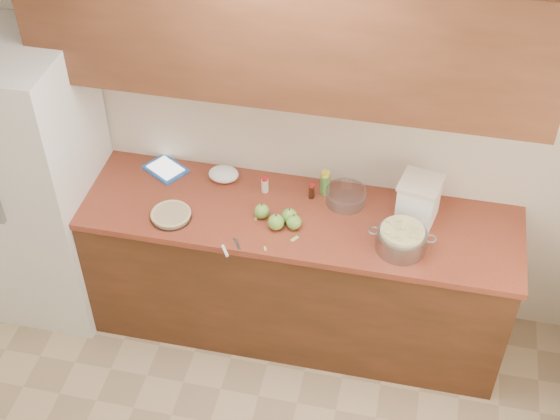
% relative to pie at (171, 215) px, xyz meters
% --- Properties ---
extents(room_shell, '(3.60, 3.60, 3.60)m').
position_rel_pie_xyz_m(room_shell, '(0.57, -1.31, 0.36)').
color(room_shell, tan).
rests_on(room_shell, ground).
extents(counter_run, '(2.64, 0.68, 0.92)m').
position_rel_pie_xyz_m(counter_run, '(0.57, 0.17, -0.48)').
color(counter_run, '#5A2C19').
rests_on(counter_run, ground).
extents(upper_cabinets, '(2.60, 0.34, 0.70)m').
position_rel_pie_xyz_m(upper_cabinets, '(0.57, 0.32, 1.01)').
color(upper_cabinets, brown).
rests_on(upper_cabinets, room_shell).
extents(fridge, '(0.70, 0.70, 1.80)m').
position_rel_pie_xyz_m(fridge, '(-0.87, 0.13, -0.04)').
color(fridge, silver).
rests_on(fridge, ground).
extents(pie, '(0.23, 0.23, 0.04)m').
position_rel_pie_xyz_m(pie, '(0.00, 0.00, 0.00)').
color(pie, silver).
rests_on(pie, counter_run).
extents(colander, '(0.35, 0.26, 0.13)m').
position_rel_pie_xyz_m(colander, '(1.24, 0.03, 0.04)').
color(colander, gray).
rests_on(colander, counter_run).
extents(flour_canister, '(0.25, 0.25, 0.26)m').
position_rel_pie_xyz_m(flour_canister, '(1.30, 0.28, 0.11)').
color(flour_canister, white).
rests_on(flour_canister, counter_run).
extents(tablet, '(0.29, 0.27, 0.02)m').
position_rel_pie_xyz_m(tablet, '(-0.16, 0.38, -0.01)').
color(tablet, blue).
rests_on(tablet, counter_run).
extents(paring_knife, '(0.10, 0.15, 0.02)m').
position_rel_pie_xyz_m(paring_knife, '(0.36, -0.18, -0.01)').
color(paring_knife, gray).
rests_on(paring_knife, counter_run).
extents(lemon_bottle, '(0.05, 0.05, 0.15)m').
position_rel_pie_xyz_m(lemon_bottle, '(0.78, 0.38, 0.05)').
color(lemon_bottle, '#4C8C38').
rests_on(lemon_bottle, counter_run).
extents(cinnamon_shaker, '(0.04, 0.04, 0.10)m').
position_rel_pie_xyz_m(cinnamon_shaker, '(0.45, 0.32, 0.03)').
color(cinnamon_shaker, beige).
rests_on(cinnamon_shaker, counter_run).
extents(vanilla_bottle, '(0.03, 0.03, 0.09)m').
position_rel_pie_xyz_m(vanilla_bottle, '(0.72, 0.32, 0.03)').
color(vanilla_bottle, black).
rests_on(vanilla_bottle, counter_run).
extents(mixing_bowl, '(0.23, 0.23, 0.09)m').
position_rel_pie_xyz_m(mixing_bowl, '(0.91, 0.32, 0.03)').
color(mixing_bowl, silver).
rests_on(mixing_bowl, counter_run).
extents(paper_towel, '(0.21, 0.19, 0.07)m').
position_rel_pie_xyz_m(paper_towel, '(0.19, 0.37, 0.02)').
color(paper_towel, white).
rests_on(paper_towel, counter_run).
extents(apple_left, '(0.08, 0.08, 0.10)m').
position_rel_pie_xyz_m(apple_left, '(0.48, 0.11, 0.02)').
color(apple_left, '#6BA63B').
rests_on(apple_left, counter_run).
extents(apple_center, '(0.08, 0.08, 0.10)m').
position_rel_pie_xyz_m(apple_center, '(0.63, 0.10, 0.02)').
color(apple_center, '#6BA63B').
rests_on(apple_center, counter_run).
extents(apple_front, '(0.09, 0.09, 0.10)m').
position_rel_pie_xyz_m(apple_front, '(0.58, 0.04, 0.03)').
color(apple_front, '#6BA63B').
rests_on(apple_front, counter_run).
extents(apple_extra, '(0.08, 0.08, 0.10)m').
position_rel_pie_xyz_m(apple_extra, '(0.67, 0.06, 0.02)').
color(apple_extra, '#6BA63B').
rests_on(apple_extra, counter_run).
extents(peel_a, '(0.02, 0.03, 0.00)m').
position_rel_pie_xyz_m(peel_a, '(0.45, 0.09, -0.02)').
color(peel_a, '#A2C760').
rests_on(peel_a, counter_run).
extents(peel_b, '(0.02, 0.03, 0.00)m').
position_rel_pie_xyz_m(peel_b, '(0.55, -0.13, -0.02)').
color(peel_b, '#A2C760').
rests_on(peel_b, counter_run).
extents(peel_c, '(0.04, 0.05, 0.00)m').
position_rel_pie_xyz_m(peel_c, '(0.69, -0.02, -0.02)').
color(peel_c, '#A2C760').
rests_on(peel_c, counter_run).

